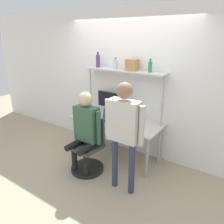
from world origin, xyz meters
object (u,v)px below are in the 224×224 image
office_chair (89,154)px  storage_box (132,65)px  person_standing (124,125)px  laptop (109,118)px  person_seated (85,127)px  bottle_clear (115,64)px  bottle_purple (98,61)px  monitor (112,101)px  bottle_green (150,67)px  cell_phone (121,125)px

office_chair → storage_box: (0.32, 0.87, 1.44)m
office_chair → person_standing: size_ratio=0.56×
person_standing → laptop: bearing=137.4°
office_chair → person_standing: (0.76, -0.11, 0.77)m
office_chair → storage_box: storage_box is taller
person_seated → storage_box: (0.32, 0.91, 0.90)m
office_chair → bottle_clear: bearing=91.7°
bottle_clear → bottle_purple: (-0.40, 0.00, 0.04)m
monitor → bottle_clear: bottle_clear is taller
bottle_clear → bottle_green: bottle_green is taller
monitor → storage_box: size_ratio=3.24×
bottle_clear → storage_box: size_ratio=0.98×
person_standing → bottle_purple: (-1.18, 0.98, 0.69)m
bottle_clear → bottle_green: 0.68m
person_seated → bottle_green: 1.44m
storage_box → person_standing: bearing=-65.9°
cell_phone → person_standing: (0.42, -0.61, 0.32)m
bottle_green → bottle_purple: (-1.08, 0.00, 0.03)m
bottle_green → bottle_clear: bearing=180.0°
office_chair → bottle_purple: size_ratio=3.31×
bottle_purple → storage_box: (0.74, 0.00, -0.02)m
cell_phone → bottle_clear: bearing=134.1°
cell_phone → bottle_purple: bearing=153.9°
monitor → laptop: bearing=-63.4°
laptop → bottle_clear: 0.97m
person_seated → person_standing: bearing=-5.0°
office_chair → person_seated: (-0.00, -0.05, 0.53)m
laptop → cell_phone: 0.29m
laptop → bottle_purple: 1.11m
person_standing → person_seated: bearing=175.0°
cell_phone → storage_box: bearing=92.3°
person_standing → bottle_clear: 1.42m
cell_phone → person_standing: size_ratio=0.09×
person_standing → bottle_clear: (-0.78, 0.98, 0.66)m
person_seated → bottle_purple: bearing=114.6°
monitor → bottle_clear: size_ratio=3.29×
monitor → bottle_green: 1.07m
laptop → bottle_green: size_ratio=1.56×
laptop → bottle_clear: bearing=102.9°
cell_phone → storage_box: 1.05m
bottle_clear → bottle_green: size_ratio=0.91×
office_chair → bottle_clear: (-0.02, 0.87, 1.42)m
office_chair → bottle_purple: bearing=115.9°
person_seated → bottle_green: size_ratio=6.38×
laptop → storage_box: 1.02m
laptop → person_seated: 0.59m
person_seated → person_standing: size_ratio=0.84×
person_seated → bottle_clear: bearing=91.4°
office_chair → bottle_green: size_ratio=4.28×
person_seated → laptop: bearing=84.8°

